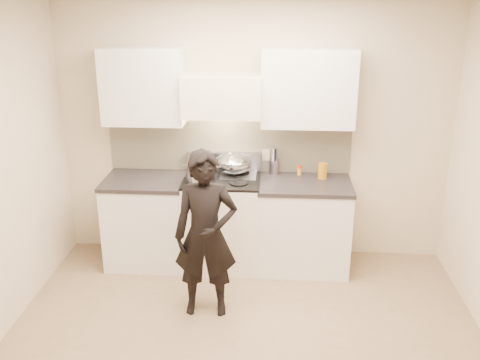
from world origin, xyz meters
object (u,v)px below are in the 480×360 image
Objects in this scene: utensil_crock at (274,166)px; person at (206,235)px; stove at (222,221)px; counter_right at (303,224)px; wok at (234,164)px.

person is at bearing -116.63° from utensil_crock.
counter_right is at bearing 0.00° from stove.
counter_right is at bearing -38.31° from utensil_crock.
wok is 0.43m from utensil_crock.
wok is (-0.72, 0.11, 0.60)m from counter_right.
counter_right is 0.67m from utensil_crock.
utensil_crock reaches higher than stove.
stove is at bearing -180.00° from counter_right.
counter_right is 0.94m from wok.
stove is 2.09× the size of wok.
counter_right is (0.83, 0.00, -0.01)m from stove.
wok is 1.68× the size of utensil_crock.
utensil_crock is at bearing 60.38° from person.
counter_right is 3.36× the size of utensil_crock.
person reaches higher than stove.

